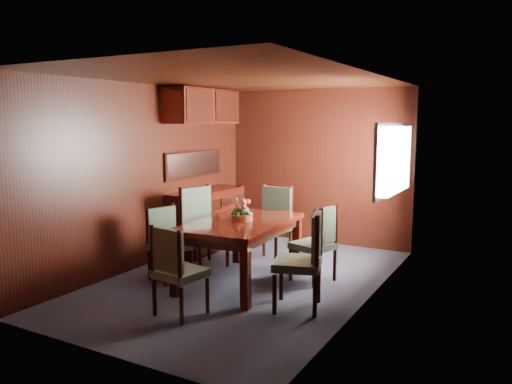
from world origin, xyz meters
The scene contains 11 objects.
ground centered at (0.00, 0.00, 0.00)m, with size 4.50×4.50×0.00m, color #323444.
room_shell centered at (-0.10, 0.33, 1.63)m, with size 3.06×4.52×2.41m.
sideboard centered at (-1.25, 1.00, 0.45)m, with size 0.48×1.40×0.90m, color #380D07.
dining_table centered at (0.00, -0.10, 0.65)m, with size 1.10×1.66×0.75m.
chair_left_near centered at (-0.87, -0.42, 0.50)m, with size 0.51×0.53×0.89m.
chair_left_far centered at (-0.84, 0.27, 0.59)m, with size 0.63×0.64×1.07m.
chair_right_near centered at (1.01, -0.51, 0.57)m, with size 0.59×0.60×1.03m.
chair_right_far centered at (0.79, 0.36, 0.52)m, with size 0.54×0.56×0.94m.
chair_head centered at (-0.02, -1.32, 0.51)m, with size 0.49×0.48×0.92m.
chair_foot centered at (-0.11, 0.93, 0.58)m, with size 0.52×0.50×1.04m.
flower_centerpiece centered at (0.00, -0.07, 0.88)m, with size 0.26×0.26×0.26m.
Camera 1 is at (2.96, -5.06, 1.92)m, focal length 35.00 mm.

